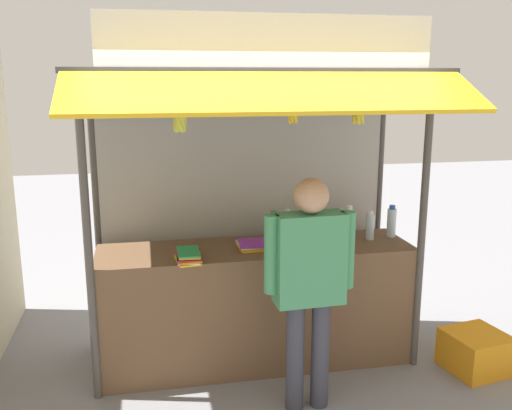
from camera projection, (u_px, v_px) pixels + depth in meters
The scene contains 16 objects.
ground_plane at pixel (256, 359), 4.76m from camera, with size 20.00×20.00×0.00m, color gray.
stall_counter at pixel (256, 304), 4.65m from camera, with size 2.54×0.68×0.99m, color brown.
stall_structure at pixel (252, 161), 4.53m from camera, with size 2.74×1.59×2.75m.
water_bottle_rear_center at pixel (392, 222), 4.81m from camera, with size 0.08×0.08×0.28m.
water_bottle_center at pixel (274, 226), 4.74m from camera, with size 0.07×0.07×0.24m.
water_bottle_far_left at pixel (287, 224), 4.83m from camera, with size 0.07×0.07×0.24m.
water_bottle_back_right at pixel (349, 223), 4.77m from camera, with size 0.08×0.08×0.28m.
water_bottle_right at pixel (310, 224), 4.84m from camera, with size 0.06×0.06×0.22m.
water_bottle_front_left at pixel (370, 226), 4.73m from camera, with size 0.07×0.07×0.25m.
magazine_stack_front_right at pixel (188, 256), 4.20m from camera, with size 0.20×0.32×0.07m.
magazine_stack_far_right at pixel (253, 245), 4.52m from camera, with size 0.26×0.29×0.05m.
banana_bunch_rightmost at pixel (359, 113), 4.00m from camera, with size 0.11×0.11×0.27m.
banana_bunch_inner_right at pixel (180, 121), 3.77m from camera, with size 0.11×0.11×0.30m.
banana_bunch_inner_left at pixel (293, 113), 3.90m from camera, with size 0.10×0.10×0.25m.
vendor_person at pixel (309, 274), 3.85m from camera, with size 0.64×0.24×1.68m.
plastic_crate at pixel (476, 352), 4.55m from camera, with size 0.45×0.45×0.31m, color orange.
Camera 1 is at (-0.85, -4.26, 2.33)m, focal length 39.39 mm.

